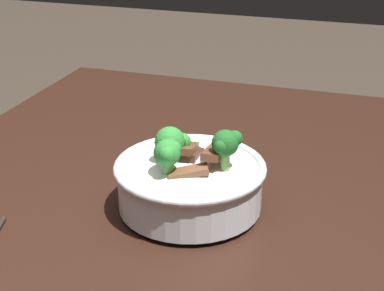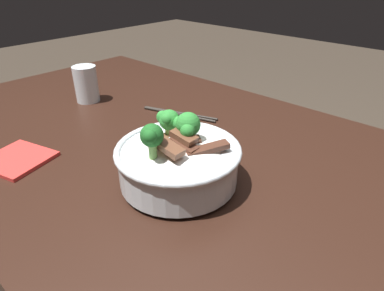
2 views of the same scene
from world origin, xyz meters
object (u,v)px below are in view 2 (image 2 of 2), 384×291
(rice_bowl, at_px, (178,159))
(drinking_glass, at_px, (87,86))
(folded_napkin, at_px, (17,159))
(chopsticks_pair, at_px, (179,114))

(rice_bowl, bearing_deg, drinking_glass, -13.32)
(drinking_glass, relative_size, folded_napkin, 0.84)
(drinking_glass, distance_m, folded_napkin, 0.35)
(rice_bowl, distance_m, chopsticks_pair, 0.32)
(rice_bowl, xyz_separation_m, drinking_glass, (0.49, -0.12, -0.01))
(drinking_glass, bearing_deg, chopsticks_pair, -158.19)
(chopsticks_pair, distance_m, folded_napkin, 0.41)
(chopsticks_pair, relative_size, folded_napkin, 1.68)
(folded_napkin, bearing_deg, chopsticks_pair, -102.01)
(rice_bowl, xyz_separation_m, chopsticks_pair, (0.22, -0.23, -0.05))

